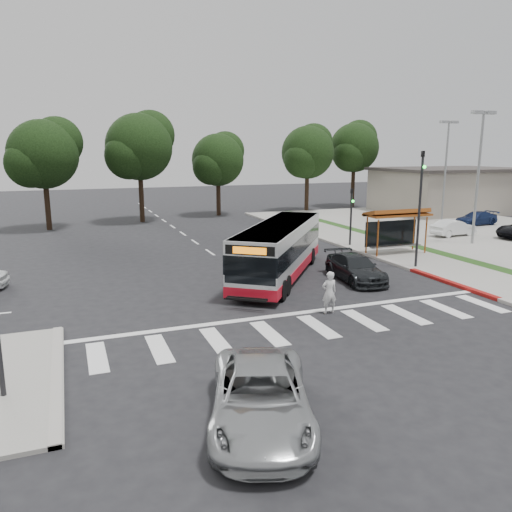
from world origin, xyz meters
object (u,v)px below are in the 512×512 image
dark_sedan (355,268)px  silver_suv_south (261,397)px  pedestrian (329,292)px  transit_bus (280,251)px

dark_sedan → silver_suv_south: 14.52m
pedestrian → dark_sedan: size_ratio=0.39×
transit_bus → dark_sedan: size_ratio=2.39×
pedestrian → dark_sedan: pedestrian is taller
pedestrian → dark_sedan: bearing=-130.5°
transit_bus → pedestrian: 6.25m
transit_bus → dark_sedan: (3.30, -2.08, -0.74)m
transit_bus → silver_suv_south: 14.48m
pedestrian → dark_sedan: 5.62m
dark_sedan → silver_suv_south: silver_suv_south is taller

